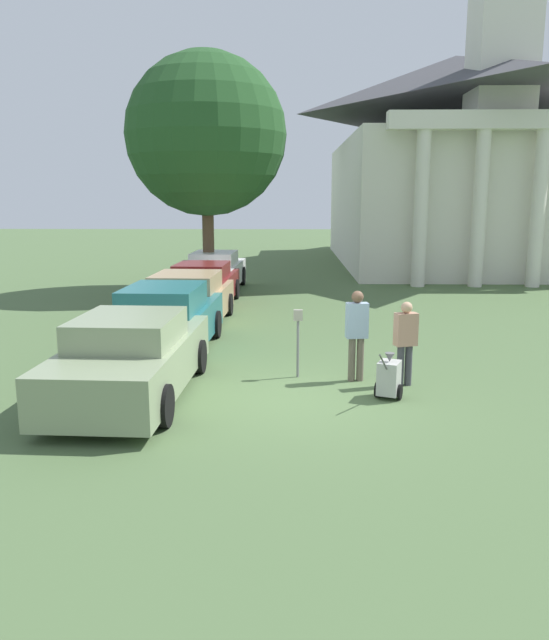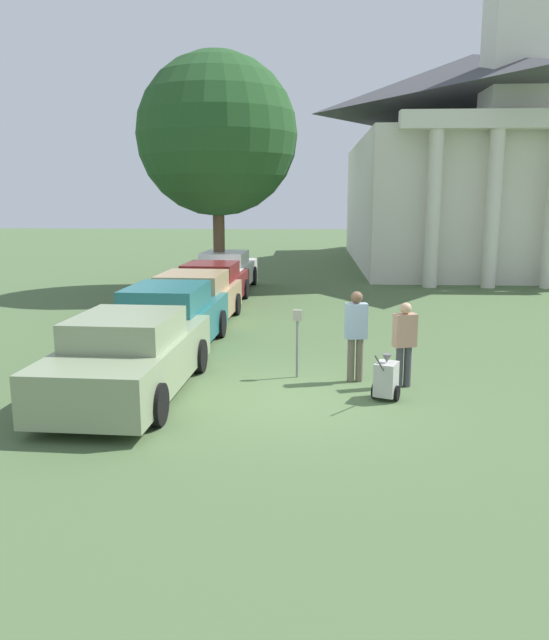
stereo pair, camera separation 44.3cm
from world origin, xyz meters
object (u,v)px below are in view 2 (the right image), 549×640
parked_car_sage (130,357)px  person_supervisor (405,340)px  parked_car_teal (169,321)px  parked_car_white (226,272)px  parked_car_maroon (212,285)px  person_worker (356,330)px  church (469,159)px  parked_car_tan (194,301)px  parking_meter (297,331)px  equipment_cart (386,379)px

parked_car_sage → person_supervisor: (5.08, 0.75, 0.21)m
parked_car_teal → parked_car_white: parked_car_teal is taller
parked_car_teal → parked_car_maroon: 6.42m
parked_car_maroon → person_worker: size_ratio=2.73×
person_worker → church: 24.20m
parked_car_maroon → parked_car_white: 3.48m
parked_car_teal → parked_car_maroon: size_ratio=1.09×
parked_car_teal → parked_car_tan: size_ratio=1.03×
parked_car_white → person_supervisor: bearing=-65.2°
parking_meter → church: church is taller
parking_meter → equipment_cart: 2.17m
parking_meter → parked_car_teal: bearing=147.9°
parked_car_maroon → parking_meter: parked_car_maroon is taller
person_supervisor → parking_meter: bearing=-31.4°
parked_car_teal → person_worker: (4.18, -2.14, 0.30)m
parked_car_tan → parking_meter: bearing=-56.9°
person_worker → person_supervisor: person_worker is taller
parked_car_white → equipment_cart: 13.94m
person_worker → person_supervisor: size_ratio=1.10×
parking_meter → person_supervisor: person_supervisor is taller
parked_car_tan → church: size_ratio=0.24×
parked_car_white → church: (11.59, 10.54, 4.85)m
parked_car_maroon → parking_meter: bearing=-67.6°
parked_car_sage → person_worker: person_worker is taller
parked_car_sage → parked_car_white: 13.09m
parked_car_sage → parked_car_tan: (-0.00, 6.39, -0.02)m
parked_car_maroon → person_worker: person_worker is taller
person_supervisor → parked_car_sage: bearing=-8.4°
parked_car_sage → parked_car_teal: bearing=92.4°
parked_car_sage → person_worker: bearing=16.5°
parked_car_sage → parked_car_maroon: parked_car_sage is taller
church → parked_car_teal: bearing=-119.6°
parked_car_tan → parking_meter: (3.03, -5.11, 0.27)m
person_worker → equipment_cart: (0.48, -1.09, -0.65)m
parked_car_teal → parked_car_tan: parked_car_teal is taller
parking_meter → equipment_cart: parking_meter is taller
parked_car_tan → parked_car_white: (0.00, 6.70, 0.02)m
parked_car_teal → person_worker: size_ratio=2.97×
parked_car_white → person_worker: 12.75m
parked_car_tan → equipment_cart: size_ratio=5.21×
parked_car_maroon → church: (11.59, 14.02, 4.89)m
parked_car_tan → person_worker: person_worker is taller
parking_meter → church: size_ratio=0.07×
equipment_cart → parking_meter: bearing=162.8°
parking_meter → person_supervisor: (2.05, -0.53, -0.03)m
parking_meter → person_worker: (1.15, -0.23, 0.07)m
equipment_cart → parked_car_sage: bearing=-158.6°
church → person_supervisor: bearing=-105.9°
parked_car_tan → parked_car_teal: bearing=-87.6°
parked_car_maroon → parking_meter: 8.86m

